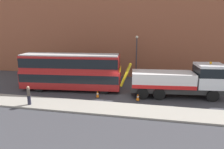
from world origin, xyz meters
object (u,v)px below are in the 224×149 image
object	(u,v)px
double_decker_bus	(71,71)
street_lamp	(136,54)
recovery_tow_truck	(180,80)
traffic_cone_midway	(138,97)
traffic_cone_near_bus	(98,94)
pedestrian_onlooker	(29,96)

from	to	relation	value
double_decker_bus	street_lamp	bearing A→B (deg)	35.36
recovery_tow_truck	street_lamp	world-z (taller)	street_lamp
recovery_tow_truck	traffic_cone_midway	size ratio (longest dim) A/B	14.21
double_decker_bus	traffic_cone_midway	distance (m)	8.09
double_decker_bus	traffic_cone_near_bus	size ratio (longest dim) A/B	15.55
traffic_cone_near_bus	street_lamp	bearing A→B (deg)	67.80
recovery_tow_truck	double_decker_bus	size ratio (longest dim) A/B	0.91
street_lamp	recovery_tow_truck	bearing A→B (deg)	-49.60
double_decker_bus	traffic_cone_near_bus	world-z (taller)	double_decker_bus
traffic_cone_midway	double_decker_bus	bearing A→B (deg)	165.61
double_decker_bus	pedestrian_onlooker	size ratio (longest dim) A/B	6.55
pedestrian_onlooker	traffic_cone_near_bus	xyz separation A→B (m)	(5.39, 3.44, -0.64)
pedestrian_onlooker	street_lamp	xyz separation A→B (m)	(8.55, 11.17, 2.49)
double_decker_bus	recovery_tow_truck	bearing A→B (deg)	-5.52
recovery_tow_truck	street_lamp	xyz separation A→B (m)	(-4.96, 5.82, 1.71)
double_decker_bus	street_lamp	xyz separation A→B (m)	(6.72, 5.87, 1.24)
pedestrian_onlooker	street_lamp	bearing A→B (deg)	18.81
traffic_cone_near_bus	street_lamp	size ratio (longest dim) A/B	0.12
recovery_tow_truck	traffic_cone_near_bus	xyz separation A→B (m)	(-8.11, -1.90, -1.42)
traffic_cone_midway	street_lamp	distance (m)	8.47
double_decker_bus	street_lamp	size ratio (longest dim) A/B	1.92
traffic_cone_near_bus	street_lamp	world-z (taller)	street_lamp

